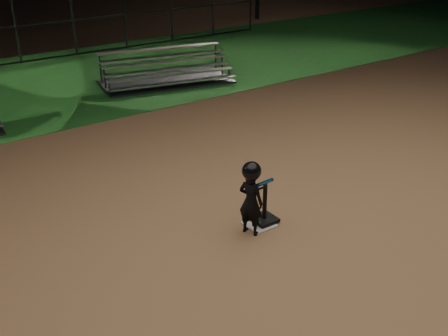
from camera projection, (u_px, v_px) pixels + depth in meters
ground at (259, 225)px, 8.75m from camera, size 80.00×80.00×0.00m
grass_strip at (51, 83)px, 16.09m from camera, size 60.00×8.00×0.01m
home_plate at (259, 224)px, 8.75m from camera, size 0.45×0.45×0.02m
batting_tee at (264, 214)px, 8.77m from camera, size 0.38×0.38×0.69m
child_batter at (251, 196)px, 8.26m from camera, size 0.44×0.67×1.25m
bleacher_right at (167, 77)px, 16.07m from camera, size 4.16×2.64×0.94m
backstop_fence at (16, 26)px, 17.76m from camera, size 20.08×0.08×2.50m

